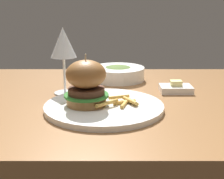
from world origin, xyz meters
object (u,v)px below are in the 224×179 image
at_px(burger_sandwich, 86,83).
at_px(butter_dish, 176,88).
at_px(wine_glass, 63,45).
at_px(soup_bowl, 118,73).
at_px(main_plate, 104,107).

bearing_deg(burger_sandwich, butter_dish, 32.75).
relative_size(burger_sandwich, wine_glass, 0.66).
bearing_deg(soup_bowl, main_plate, -97.36).
bearing_deg(soup_bowl, burger_sandwich, -104.68).
height_order(burger_sandwich, wine_glass, wine_glass).
bearing_deg(wine_glass, burger_sandwich, -63.10).
bearing_deg(main_plate, wine_glass, 129.59).
distance_m(main_plate, soup_bowl, 0.32).
bearing_deg(soup_bowl, butter_dish, -42.49).
relative_size(main_plate, burger_sandwich, 2.35).
relative_size(burger_sandwich, butter_dish, 1.35).
height_order(main_plate, butter_dish, butter_dish).
distance_m(burger_sandwich, wine_glass, 0.18).
xyz_separation_m(wine_glass, butter_dish, (0.33, 0.02, -0.13)).
distance_m(burger_sandwich, soup_bowl, 0.34).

